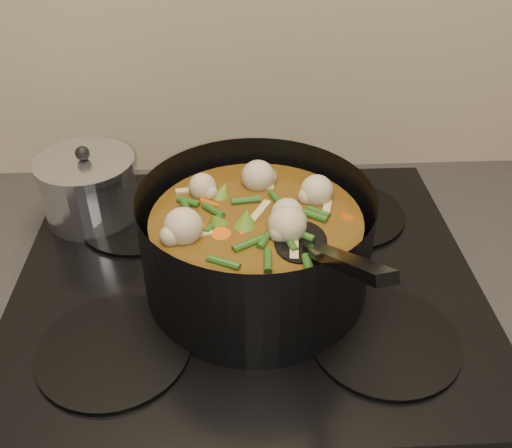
{
  "coord_description": "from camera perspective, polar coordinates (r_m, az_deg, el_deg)",
  "views": [
    {
      "loc": [
        -0.02,
        1.34,
        1.44
      ],
      "look_at": [
        0.01,
        1.91,
        1.03
      ],
      "focal_mm": 40.0,
      "sensor_mm": 36.0,
      "label": 1
    }
  ],
  "objects": [
    {
      "name": "stockpot",
      "position": [
        0.72,
        0.04,
        -2.14
      ],
      "size": [
        0.29,
        0.38,
        0.21
      ],
      "rotation": [
        0.0,
        0.0,
        0.02
      ],
      "color": "black",
      "rests_on": "stovetop"
    },
    {
      "name": "stovetop",
      "position": [
        0.79,
        -0.93,
        -5.44
      ],
      "size": [
        0.62,
        0.54,
        0.03
      ],
      "color": "black",
      "rests_on": "counter"
    },
    {
      "name": "saucepan",
      "position": [
        0.9,
        -16.32,
        3.5
      ],
      "size": [
        0.15,
        0.15,
        0.12
      ],
      "rotation": [
        0.0,
        0.0,
        0.16
      ],
      "color": "silver",
      "rests_on": "stovetop"
    }
  ]
}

